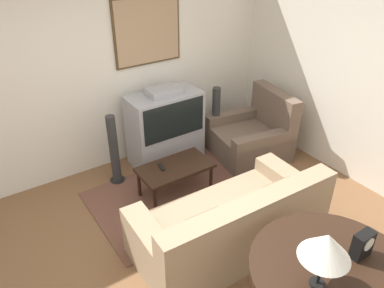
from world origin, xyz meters
TOP-DOWN VIEW (x-y plane):
  - ground_plane at (0.00, 0.00)m, footprint 12.00×12.00m
  - wall_back at (0.01, 2.13)m, footprint 12.00×0.10m
  - wall_right at (2.63, 0.00)m, footprint 0.06×12.00m
  - area_rug at (0.54, 0.92)m, footprint 2.27×1.44m
  - tv at (0.76, 1.72)m, footprint 1.00×0.53m
  - couch at (0.46, -0.13)m, footprint 2.02×1.02m
  - armchair at (1.89, 1.15)m, footprint 1.12×1.08m
  - coffee_table at (0.45, 0.96)m, footprint 0.91×0.50m
  - console_table at (0.47, -1.32)m, footprint 1.28×1.28m
  - table_lamp at (0.24, -1.33)m, footprint 0.36×0.36m
  - mantel_clock at (0.74, -1.33)m, footprint 0.18×0.10m
  - remote at (0.30, 1.03)m, footprint 0.07×0.17m
  - speaker_tower_left at (-0.06, 1.63)m, footprint 0.20×0.20m
  - speaker_tower_right at (1.58, 1.63)m, footprint 0.20×0.20m

SIDE VIEW (x-z plane):
  - ground_plane at x=0.00m, z-range 0.00..0.00m
  - area_rug at x=0.54m, z-range 0.00..0.01m
  - armchair at x=1.89m, z-range -0.19..0.77m
  - couch at x=0.46m, z-range -0.12..0.70m
  - coffee_table at x=0.45m, z-range 0.16..0.58m
  - remote at x=0.30m, z-range 0.42..0.44m
  - speaker_tower_left at x=-0.06m, z-range -0.03..0.94m
  - speaker_tower_right at x=1.58m, z-range -0.03..0.94m
  - tv at x=0.76m, z-range -0.03..1.09m
  - console_table at x=0.47m, z-range 0.32..1.07m
  - mantel_clock at x=0.74m, z-range 0.76..0.98m
  - table_lamp at x=0.24m, z-range 0.89..1.37m
  - wall_right at x=2.63m, z-range 0.00..2.70m
  - wall_back at x=0.01m, z-range 0.01..2.71m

